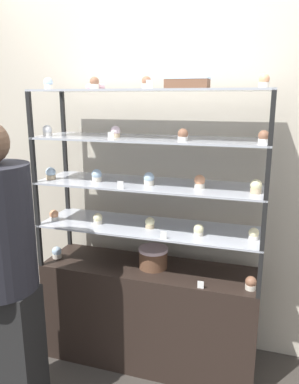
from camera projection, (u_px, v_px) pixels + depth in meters
ground_plane at (150, 358)px, 2.58m from camera, size 20.00×20.00×0.00m
back_wall at (165, 164)px, 2.58m from camera, size 8.00×0.05×2.60m
display_base at (150, 314)px, 2.50m from camera, size 1.39×0.40×0.69m
display_riser_lower at (150, 229)px, 2.35m from camera, size 1.39×0.40×0.28m
display_riser_middle at (150, 186)px, 2.28m from camera, size 1.39×0.40×0.28m
display_riser_upper at (150, 141)px, 2.21m from camera, size 1.39×0.40×0.28m
display_riser_top at (150, 92)px, 2.15m from camera, size 1.39×0.40×0.28m
layer_cake_centerpiece at (153, 258)px, 2.39m from camera, size 0.19×0.19×0.13m
sheet_cake_frosted at (187, 83)px, 2.05m from camera, size 0.24×0.13×0.06m
cupcake_0 at (57, 252)px, 2.54m from camera, size 0.06×0.06×0.08m
cupcake_1 at (251, 283)px, 2.12m from camera, size 0.06×0.06×0.08m
price_tag_0 at (201, 285)px, 2.13m from camera, size 0.04×0.00×0.04m
cupcake_2 at (54, 215)px, 2.46m from camera, size 0.06×0.06×0.07m
cupcake_3 at (98, 219)px, 2.38m from camera, size 0.06×0.06×0.07m
cupcake_4 at (150, 223)px, 2.30m from camera, size 0.06×0.06×0.07m
cupcake_5 at (199, 230)px, 2.18m from camera, size 0.06×0.06×0.07m
cupcake_6 at (254, 234)px, 2.12m from camera, size 0.06×0.06×0.07m
price_tag_1 at (164, 235)px, 2.13m from camera, size 0.04×0.00×0.04m
cupcake_7 at (51, 174)px, 2.38m from camera, size 0.06×0.06×0.08m
cupcake_8 at (97, 176)px, 2.32m from camera, size 0.06×0.06×0.08m
cupcake_9 at (149, 179)px, 2.22m from camera, size 0.06×0.06×0.08m
cupcake_10 at (200, 182)px, 2.15m from camera, size 0.06×0.06×0.08m
cupcake_11 at (256, 187)px, 2.03m from camera, size 0.06×0.06×0.08m
price_tag_2 at (120, 185)px, 2.14m from camera, size 0.04×0.00×0.04m
cupcake_12 at (47, 131)px, 2.29m from camera, size 0.06×0.06×0.07m
cupcake_13 at (115, 132)px, 2.22m from camera, size 0.06×0.06×0.07m
cupcake_14 at (183, 135)px, 2.04m from camera, size 0.06×0.06×0.07m
cupcake_15 at (264, 137)px, 1.93m from camera, size 0.06×0.06×0.07m
price_tag_3 at (111, 136)px, 2.09m from camera, size 0.04×0.00×0.04m
cupcake_16 at (48, 84)px, 2.26m from camera, size 0.05×0.05×0.07m
cupcake_17 at (94, 83)px, 2.16m from camera, size 0.05×0.05×0.07m
cupcake_18 at (146, 83)px, 2.10m from camera, size 0.05×0.05×0.07m
cupcake_19 at (264, 81)px, 1.88m from camera, size 0.05×0.05×0.07m
price_tag_4 at (149, 84)px, 1.95m from camera, size 0.04×0.00×0.04m
donut_glazed at (95, 87)px, 2.23m from camera, size 0.12×0.12×0.03m
customer_figure at (0, 268)px, 1.96m from camera, size 0.38×0.38×1.64m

